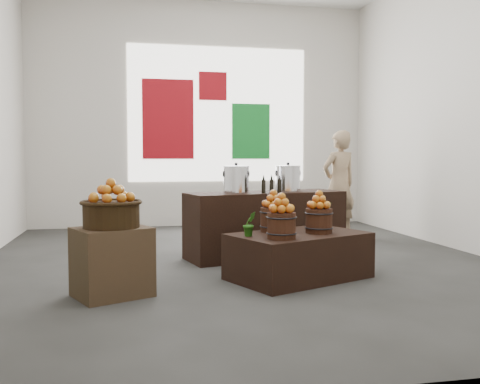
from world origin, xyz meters
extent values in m
plane|color=#353532|center=(0.00, 0.00, 0.00)|extent=(7.00, 7.00, 0.00)
cube|color=silver|center=(0.00, 3.50, 2.00)|extent=(6.00, 0.04, 4.00)
cube|color=white|center=(0.30, 3.48, 2.00)|extent=(3.20, 0.02, 2.40)
cube|color=maroon|center=(-0.60, 3.47, 1.90)|extent=(0.90, 0.04, 1.40)
cube|color=#138029|center=(0.90, 3.47, 1.70)|extent=(0.70, 0.04, 1.00)
cube|color=maroon|center=(0.20, 3.47, 2.50)|extent=(0.50, 0.04, 0.50)
cube|color=#473121|center=(-1.44, -1.28, 0.31)|extent=(0.77, 0.71, 0.61)
cylinder|color=black|center=(-1.44, -1.28, 0.72)|extent=(0.49, 0.49, 0.22)
cube|color=black|center=(0.39, -0.95, 0.23)|extent=(1.56, 1.29, 0.46)
cylinder|color=#3E1B11|center=(0.12, -1.27, 0.59)|extent=(0.27, 0.27, 0.25)
cylinder|color=#3E1B11|center=(0.60, -0.97, 0.59)|extent=(0.27, 0.27, 0.25)
cylinder|color=#3E1B11|center=(0.17, -0.77, 0.59)|extent=(0.27, 0.27, 0.25)
imported|color=#225E13|center=(0.73, -0.60, 0.60)|extent=(0.30, 0.28, 0.28)
imported|color=#225E13|center=(-0.14, -1.05, 0.58)|extent=(0.16, 0.14, 0.24)
cube|color=black|center=(0.36, 0.29, 0.40)|extent=(2.06, 1.06, 0.80)
cylinder|color=silver|center=(-0.03, 0.19, 0.96)|extent=(0.30, 0.30, 0.30)
cylinder|color=silver|center=(0.67, 0.36, 0.96)|extent=(0.30, 0.30, 0.30)
imported|color=#997D5D|center=(1.89, 1.69, 0.82)|extent=(0.68, 0.54, 1.64)
camera|label=1|loc=(-1.27, -6.07, 1.23)|focal=40.00mm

